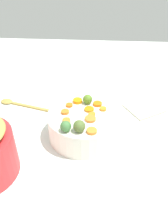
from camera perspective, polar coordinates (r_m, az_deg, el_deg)
name	(u,v)px	position (r m, az deg, el deg)	size (l,w,h in m)	color
tabletop	(81,145)	(0.87, -0.81, -8.33)	(2.40, 2.40, 0.02)	silver
serving_bowl_carrots	(84,125)	(0.87, 0.00, -3.23)	(0.27, 0.27, 0.10)	white
carrot_slice_0	(92,131)	(0.76, 1.96, -4.80)	(0.03, 0.03, 0.01)	orange
carrot_slice_1	(65,112)	(0.84, -4.80, 0.03)	(0.03, 0.03, 0.01)	orange
carrot_slice_2	(89,109)	(0.86, 1.30, 0.68)	(0.04, 0.04, 0.01)	orange
carrot_slice_3	(92,114)	(0.83, 2.00, -0.54)	(0.03, 0.03, 0.01)	orange
carrot_slice_4	(103,109)	(0.86, 4.81, 0.79)	(0.03, 0.03, 0.01)	orange
carrot_slice_5	(90,119)	(0.81, 1.61, -1.73)	(0.04, 0.04, 0.01)	orange
carrot_slice_6	(98,104)	(0.89, 3.43, 2.06)	(0.03, 0.03, 0.01)	orange
carrot_slice_7	(69,105)	(0.88, -3.74, 1.73)	(0.03, 0.03, 0.01)	orange
carrot_slice_8	(67,120)	(0.81, -4.40, -1.97)	(0.03, 0.03, 0.01)	orange
carrot_slice_9	(78,101)	(0.90, -1.63, 2.83)	(0.04, 0.04, 0.01)	orange
brussels_sprout_0	(88,99)	(0.89, 0.91, 3.24)	(0.04, 0.04, 0.04)	#567F26
brussels_sprout_1	(66,126)	(0.75, -4.62, -3.60)	(0.04, 0.04, 0.04)	#44793D
brussels_sprout_2	(79,126)	(0.75, -1.37, -3.59)	(0.04, 0.04, 0.04)	#536B31
wooden_spoon	(20,104)	(1.10, -15.77, 1.84)	(0.31, 0.11, 0.01)	#A78D42
dish_towel	(144,108)	(1.08, 14.77, 0.91)	(0.15, 0.14, 0.01)	#BCB29C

